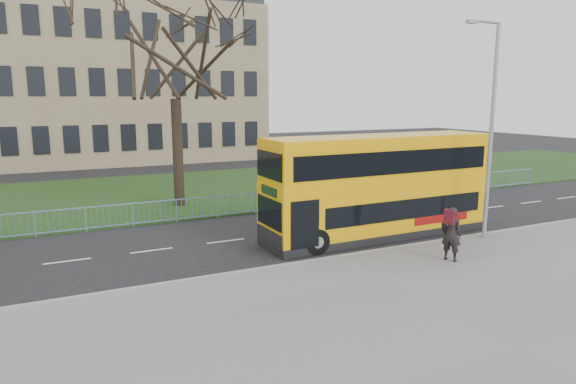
# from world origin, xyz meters

# --- Properties ---
(ground) EXTENTS (120.00, 120.00, 0.00)m
(ground) POSITION_xyz_m (0.00, 0.00, 0.00)
(ground) COLOR black
(ground) RESTS_ON ground
(pavement) EXTENTS (80.00, 10.50, 0.12)m
(pavement) POSITION_xyz_m (0.00, -6.75, 0.06)
(pavement) COLOR slate
(pavement) RESTS_ON ground
(kerb) EXTENTS (80.00, 0.20, 0.14)m
(kerb) POSITION_xyz_m (0.00, -1.55, 0.07)
(kerb) COLOR gray
(kerb) RESTS_ON ground
(grass_verge) EXTENTS (80.00, 15.40, 0.08)m
(grass_verge) POSITION_xyz_m (0.00, 14.30, 0.04)
(grass_verge) COLOR #193312
(grass_verge) RESTS_ON ground
(guard_railing) EXTENTS (40.00, 0.12, 1.10)m
(guard_railing) POSITION_xyz_m (0.00, 6.60, 0.55)
(guard_railing) COLOR #709BC8
(guard_railing) RESTS_ON ground
(bare_tree) EXTENTS (9.42, 9.42, 13.45)m
(bare_tree) POSITION_xyz_m (-3.00, 10.00, 6.81)
(bare_tree) COLOR black
(bare_tree) RESTS_ON grass_verge
(civic_building) EXTENTS (30.00, 15.00, 14.00)m
(civic_building) POSITION_xyz_m (-5.00, 35.00, 7.00)
(civic_building) COLOR #826E52
(civic_building) RESTS_ON ground
(yellow_bus) EXTENTS (10.08, 2.53, 4.21)m
(yellow_bus) POSITION_xyz_m (3.04, 0.39, 2.26)
(yellow_bus) COLOR #F0AA0A
(yellow_bus) RESTS_ON ground
(pedestrian) EXTENTS (0.73, 0.83, 1.92)m
(pedestrian) POSITION_xyz_m (3.21, -3.71, 1.08)
(pedestrian) COLOR black
(pedestrian) RESTS_ON pavement
(street_lamp) EXTENTS (1.81, 0.28, 8.53)m
(street_lamp) POSITION_xyz_m (6.53, -2.01, 4.79)
(street_lamp) COLOR #97999F
(street_lamp) RESTS_ON pavement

